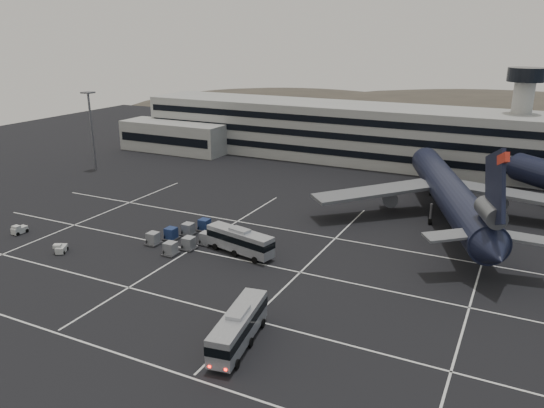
{
  "coord_description": "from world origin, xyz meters",
  "views": [
    {
      "loc": [
        37.9,
        -56.9,
        31.35
      ],
      "look_at": [
        1.89,
        15.66,
        5.0
      ],
      "focal_mm": 35.0,
      "sensor_mm": 36.0,
      "label": 1
    }
  ],
  "objects": [
    {
      "name": "trijet_main",
      "position": [
        26.74,
        33.86,
        5.25
      ],
      "size": [
        44.44,
        55.66,
        18.08
      ],
      "rotation": [
        0.0,
        0.0,
        0.36
      ],
      "color": "black",
      "rests_on": "ground"
    },
    {
      "name": "tug_b",
      "position": [
        -22.64,
        -5.56,
        0.63
      ],
      "size": [
        2.22,
        2.56,
        1.42
      ],
      "rotation": [
        0.0,
        0.0,
        0.5
      ],
      "color": "#B7B8B3",
      "rests_on": "ground"
    },
    {
      "name": "hills",
      "position": [
        17.99,
        170.0,
        -12.07
      ],
      "size": [
        352.0,
        180.0,
        44.0
      ],
      "color": "#38332B",
      "rests_on": "ground"
    },
    {
      "name": "ground",
      "position": [
        0.0,
        0.0,
        0.0
      ],
      "size": [
        260.0,
        260.0,
        0.0
      ],
      "primitive_type": "plane",
      "color": "black",
      "rests_on": "ground"
    },
    {
      "name": "tug_a",
      "position": [
        -34.94,
        -2.92,
        0.67
      ],
      "size": [
        1.51,
        2.42,
        1.51
      ],
      "rotation": [
        0.0,
        0.0,
        -0.04
      ],
      "color": "#B7B8B3",
      "rests_on": "ground"
    },
    {
      "name": "lane_markings",
      "position": [
        0.95,
        0.72,
        0.01
      ],
      "size": [
        90.0,
        55.62,
        0.01
      ],
      "color": "silver",
      "rests_on": "ground"
    },
    {
      "name": "bus_near",
      "position": [
        13.23,
        -15.02,
        2.22
      ],
      "size": [
        4.43,
        11.77,
        4.06
      ],
      "rotation": [
        0.0,
        0.0,
        0.16
      ],
      "color": "gray",
      "rests_on": "ground"
    },
    {
      "name": "uld_cluster",
      "position": [
        -8.13,
        6.45,
        0.95
      ],
      "size": [
        11.27,
        13.66,
        1.94
      ],
      "rotation": [
        0.0,
        0.0,
        -0.4
      ],
      "color": "#2D2D30",
      "rests_on": "ground"
    },
    {
      "name": "lightpole_left",
      "position": [
        -55.0,
        35.0,
        11.82
      ],
      "size": [
        2.4,
        2.4,
        18.28
      ],
      "color": "slate",
      "rests_on": "ground"
    },
    {
      "name": "terminal",
      "position": [
        -2.95,
        71.14,
        6.93
      ],
      "size": [
        125.0,
        26.0,
        24.0
      ],
      "color": "gray",
      "rests_on": "ground"
    },
    {
      "name": "bus_far",
      "position": [
        1.44,
        5.95,
        2.18
      ],
      "size": [
        11.56,
        4.96,
        3.98
      ],
      "rotation": [
        0.0,
        0.0,
        1.35
      ],
      "color": "gray",
      "rests_on": "ground"
    }
  ]
}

